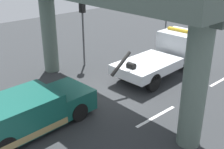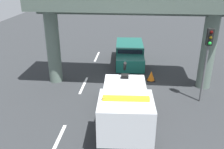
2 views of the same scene
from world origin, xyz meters
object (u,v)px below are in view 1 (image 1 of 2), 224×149
(traffic_light_far, at_px, (168,1))
(traffic_cone_orange, at_px, (75,85))
(tow_truck_white, at_px, (167,53))
(towed_van_green, at_px, (28,112))
(traffic_light_near, at_px, (83,17))

(traffic_light_far, xyz_separation_m, traffic_cone_orange, (-11.24, -2.75, -2.91))
(traffic_cone_orange, bearing_deg, traffic_light_far, 13.77)
(tow_truck_white, distance_m, traffic_light_far, 7.27)
(traffic_cone_orange, bearing_deg, towed_van_green, -154.75)
(tow_truck_white, relative_size, traffic_light_near, 1.68)
(towed_van_green, relative_size, traffic_cone_orange, 7.50)
(towed_van_green, bearing_deg, traffic_cone_orange, 25.25)
(tow_truck_white, bearing_deg, traffic_light_near, 124.96)
(traffic_light_near, bearing_deg, towed_van_green, -144.71)
(traffic_light_near, bearing_deg, traffic_light_far, 0.00)
(traffic_light_near, bearing_deg, traffic_cone_orange, -134.80)
(tow_truck_white, height_order, traffic_cone_orange, tow_truck_white)
(towed_van_green, bearing_deg, tow_truck_white, 0.28)
(tow_truck_white, height_order, towed_van_green, tow_truck_white)
(tow_truck_white, bearing_deg, towed_van_green, -179.72)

